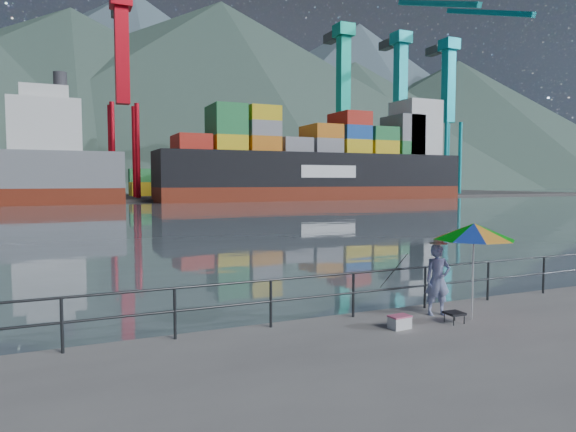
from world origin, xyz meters
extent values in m
cube|color=slate|center=(0.00, 130.00, 0.00)|extent=(500.00, 280.00, 0.00)
cube|color=#514F4C|center=(10.00, 93.00, 0.00)|extent=(200.00, 40.00, 0.40)
cylinder|color=#2D3033|center=(0.00, 1.70, 1.00)|extent=(22.00, 0.05, 0.05)
cylinder|color=#2D3033|center=(0.00, 1.70, 0.55)|extent=(22.00, 0.05, 0.05)
cube|color=#2D3033|center=(0.00, 1.70, 0.50)|extent=(22.00, 0.06, 1.00)
cone|color=#385147|center=(0.00, 205.00, 34.00)|extent=(282.88, 282.88, 68.00)
cone|color=#385147|center=(60.00, 210.00, 40.00)|extent=(332.80, 332.80, 80.00)
cone|color=#385147|center=(130.00, 215.00, 31.00)|extent=(257.92, 257.92, 62.00)
cone|color=#385147|center=(200.00, 220.00, 35.00)|extent=(291.20, 291.20, 70.00)
cube|color=yellow|center=(10.00, 92.00, 1.30)|extent=(6.00, 2.40, 2.60)
cube|color=#194CA5|center=(16.50, 92.00, 2.60)|extent=(6.00, 2.40, 5.20)
cube|color=#194CA5|center=(23.00, 92.00, 2.60)|extent=(6.00, 2.40, 5.20)
cube|color=gray|center=(29.50, 92.00, 3.90)|extent=(6.00, 2.40, 7.80)
cube|color=red|center=(36.00, 92.00, 1.30)|extent=(6.00, 2.40, 2.60)
cube|color=#194CA5|center=(42.50, 92.00, 3.90)|extent=(6.00, 2.40, 7.80)
cube|color=yellow|center=(49.00, 92.00, 3.90)|extent=(6.00, 2.40, 7.80)
cube|color=yellow|center=(55.50, 92.00, 2.60)|extent=(6.00, 2.40, 5.20)
cube|color=#194CA5|center=(62.00, 92.00, 3.90)|extent=(6.00, 2.40, 7.80)
cube|color=yellow|center=(10.00, 95.00, 2.60)|extent=(6.00, 2.40, 5.20)
cube|color=#267F3F|center=(16.50, 95.00, 2.60)|extent=(6.00, 2.40, 5.20)
cube|color=gray|center=(23.00, 95.00, 3.90)|extent=(6.00, 2.40, 7.80)
cube|color=#194CA5|center=(29.50, 95.00, 1.30)|extent=(6.00, 2.40, 2.60)
cube|color=#194CA5|center=(36.00, 95.00, 1.30)|extent=(6.00, 2.40, 2.60)
cube|color=gray|center=(42.50, 95.00, 2.60)|extent=(6.00, 2.40, 5.20)
cube|color=gray|center=(49.00, 95.00, 2.60)|extent=(6.00, 2.40, 5.20)
cube|color=#267F3F|center=(55.50, 95.00, 1.30)|extent=(6.00, 2.40, 2.60)
cube|color=yellow|center=(62.00, 95.00, 1.30)|extent=(6.00, 2.40, 2.60)
imported|color=#314897|center=(2.85, 1.08, 0.81)|extent=(0.67, 0.53, 1.62)
cylinder|color=white|center=(3.29, 0.46, 0.98)|extent=(0.04, 0.04, 1.96)
cone|color=#FFA22C|center=(3.29, 0.46, 1.96)|extent=(2.21, 2.21, 0.36)
cube|color=black|center=(2.74, 0.39, 0.22)|extent=(0.37, 0.37, 0.05)
cube|color=#2D3033|center=(2.74, 0.39, 0.10)|extent=(0.31, 0.31, 0.19)
cube|color=silver|center=(1.41, 0.53, 0.12)|extent=(0.45, 0.32, 0.25)
cylinder|color=black|center=(2.26, 1.96, 0.00)|extent=(0.33, 1.53, 1.10)
cube|color=silver|center=(-6.72, 70.56, 10.50)|extent=(9.00, 7.95, 7.00)
cube|color=maroon|center=(34.98, 70.28, 0.75)|extent=(53.95, 8.99, 2.50)
cube|color=black|center=(34.98, 70.28, 4.80)|extent=(53.95, 8.99, 5.60)
cube|color=silver|center=(55.48, 70.28, 12.60)|extent=(7.00, 7.19, 10.00)
camera|label=1|loc=(-4.94, -8.11, 3.08)|focal=32.00mm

